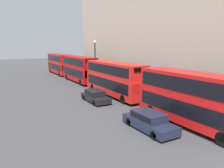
{
  "coord_description": "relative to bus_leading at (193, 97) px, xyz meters",
  "views": [
    {
      "loc": [
        -11.9,
        -5.07,
        6.33
      ],
      "look_at": [
        0.48,
        16.76,
        1.8
      ],
      "focal_mm": 35.0,
      "sensor_mm": 36.0,
      "label": 1
    }
  ],
  "objects": [
    {
      "name": "bus_leading",
      "position": [
        0.0,
        0.0,
        0.0
      ],
      "size": [
        2.59,
        10.13,
        4.23
      ],
      "color": "red",
      "rests_on": "ground"
    },
    {
      "name": "bus_second_in_queue",
      "position": [
        -0.0,
        12.09,
        -0.02
      ],
      "size": [
        2.59,
        11.09,
        4.19
      ],
      "color": "red",
      "rests_on": "ground"
    },
    {
      "name": "bus_third_in_queue",
      "position": [
        -0.0,
        24.01,
        0.06
      ],
      "size": [
        2.59,
        10.19,
        4.34
      ],
      "color": "#B20C0F",
      "rests_on": "ground"
    },
    {
      "name": "bus_trailing",
      "position": [
        -0.0,
        35.67,
        0.05
      ],
      "size": [
        2.59,
        10.68,
        4.33
      ],
      "color": "red",
      "rests_on": "ground"
    },
    {
      "name": "car_dark_sedan",
      "position": [
        -3.4,
        1.02,
        -1.6
      ],
      "size": [
        1.82,
        4.67,
        1.38
      ],
      "color": "#1E2338",
      "rests_on": "ground"
    },
    {
      "name": "car_hatchback",
      "position": [
        -3.4,
        10.44,
        -1.63
      ],
      "size": [
        1.78,
        4.31,
        1.32
      ],
      "color": "black",
      "rests_on": "ground"
    },
    {
      "name": "street_lamp",
      "position": [
        1.82,
        21.48,
        1.94
      ],
      "size": [
        0.44,
        0.44,
        6.99
      ],
      "color": "black",
      "rests_on": "ground"
    },
    {
      "name": "pedestrian",
      "position": [
        2.66,
        32.73,
        -1.56
      ],
      "size": [
        0.36,
        0.36,
        1.69
      ],
      "color": "maroon",
      "rests_on": "ground"
    }
  ]
}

